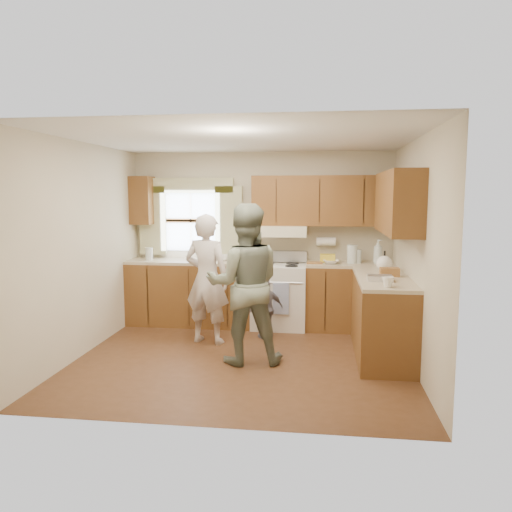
# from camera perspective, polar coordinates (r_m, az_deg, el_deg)

# --- Properties ---
(room) EXTENTS (3.80, 3.80, 3.80)m
(room) POSITION_cam_1_polar(r_m,az_deg,el_deg) (5.64, -1.53, 0.52)
(room) COLOR #492B16
(room) RESTS_ON ground
(kitchen_fixtures) EXTENTS (3.80, 2.25, 2.15)m
(kitchen_fixtures) POSITION_cam_1_polar(r_m,az_deg,el_deg) (6.70, 5.13, -2.00)
(kitchen_fixtures) COLOR #482B0F
(kitchen_fixtures) RESTS_ON ground
(stove) EXTENTS (0.76, 0.67, 1.07)m
(stove) POSITION_cam_1_polar(r_m,az_deg,el_deg) (7.14, 2.67, -4.45)
(stove) COLOR silver
(stove) RESTS_ON ground
(woman_left) EXTENTS (0.68, 0.53, 1.65)m
(woman_left) POSITION_cam_1_polar(r_m,az_deg,el_deg) (6.36, -5.62, -2.62)
(woman_left) COLOR beige
(woman_left) RESTS_ON ground
(woman_right) EXTENTS (0.98, 0.83, 1.79)m
(woman_right) POSITION_cam_1_polar(r_m,az_deg,el_deg) (5.58, -1.31, -3.23)
(woman_right) COLOR #253A26
(woman_right) RESTS_ON ground
(child) EXTENTS (0.50, 0.40, 0.79)m
(child) POSITION_cam_1_polar(r_m,az_deg,el_deg) (6.60, 1.20, -6.03)
(child) COLOR gray
(child) RESTS_ON ground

